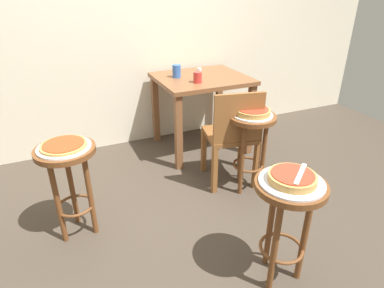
{
  "coord_description": "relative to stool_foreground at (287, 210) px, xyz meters",
  "views": [
    {
      "loc": [
        -0.77,
        -1.67,
        1.6
      ],
      "look_at": [
        0.05,
        0.17,
        0.59
      ],
      "focal_mm": 30.72,
      "sensor_mm": 36.0,
      "label": 1
    }
  ],
  "objects": [
    {
      "name": "ground_plane",
      "position": [
        -0.28,
        0.58,
        -0.49
      ],
      "size": [
        6.0,
        6.0,
        0.0
      ],
      "primitive_type": "plane",
      "color": "#42382D"
    },
    {
      "name": "stool_foreground",
      "position": [
        0.0,
        0.0,
        0.0
      ],
      "size": [
        0.38,
        0.38,
        0.66
      ],
      "color": "brown",
      "rests_on": "ground_plane"
    },
    {
      "name": "serving_plate_foreground",
      "position": [
        0.0,
        -0.0,
        0.18
      ],
      "size": [
        0.34,
        0.34,
        0.01
      ],
      "primitive_type": "cylinder",
      "color": "silver",
      "rests_on": "stool_foreground"
    },
    {
      "name": "pizza_foreground",
      "position": [
        0.0,
        -0.0,
        0.21
      ],
      "size": [
        0.25,
        0.25,
        0.05
      ],
      "color": "tan",
      "rests_on": "serving_plate_foreground"
    },
    {
      "name": "stool_middle",
      "position": [
        0.35,
        0.89,
        0.0
      ],
      "size": [
        0.38,
        0.38,
        0.66
      ],
      "color": "brown",
      "rests_on": "ground_plane"
    },
    {
      "name": "serving_plate_middle",
      "position": [
        0.35,
        0.89,
        0.18
      ],
      "size": [
        0.32,
        0.32,
        0.01
      ],
      "primitive_type": "cylinder",
      "color": "silver",
      "rests_on": "stool_middle"
    },
    {
      "name": "pizza_middle",
      "position": [
        0.35,
        0.89,
        0.21
      ],
      "size": [
        0.27,
        0.27,
        0.05
      ],
      "color": "tan",
      "rests_on": "serving_plate_middle"
    },
    {
      "name": "stool_leftside",
      "position": [
        -1.04,
        0.9,
        0.0
      ],
      "size": [
        0.38,
        0.38,
        0.66
      ],
      "color": "brown",
      "rests_on": "ground_plane"
    },
    {
      "name": "serving_plate_leftside",
      "position": [
        -1.04,
        0.9,
        0.18
      ],
      "size": [
        0.33,
        0.33,
        0.01
      ],
      "primitive_type": "cylinder",
      "color": "silver",
      "rests_on": "stool_leftside"
    },
    {
      "name": "pizza_leftside",
      "position": [
        -1.04,
        0.9,
        0.19
      ],
      "size": [
        0.29,
        0.29,
        0.02
      ],
      "color": "tan",
      "rests_on": "serving_plate_leftside"
    },
    {
      "name": "dining_table",
      "position": [
        0.32,
        1.75,
        0.14
      ],
      "size": [
        0.86,
        0.75,
        0.76
      ],
      "color": "brown",
      "rests_on": "ground_plane"
    },
    {
      "name": "cup_near_edge",
      "position": [
        0.2,
        1.58,
        0.32
      ],
      "size": [
        0.08,
        0.08,
        0.1
      ],
      "primitive_type": "cylinder",
      "color": "red",
      "rests_on": "dining_table"
    },
    {
      "name": "cup_far_edge",
      "position": [
        0.09,
        1.82,
        0.33
      ],
      "size": [
        0.08,
        0.08,
        0.12
      ],
      "primitive_type": "cylinder",
      "color": "#3360B2",
      "rests_on": "dining_table"
    },
    {
      "name": "condiment_shaker",
      "position": [
        0.3,
        1.74,
        0.31
      ],
      "size": [
        0.04,
        0.04,
        0.09
      ],
      "primitive_type": "cylinder",
      "color": "white",
      "rests_on": "dining_table"
    },
    {
      "name": "wooden_chair",
      "position": [
        0.26,
        1.01,
        -0.02
      ],
      "size": [
        0.47,
        0.47,
        0.85
      ],
      "color": "brown",
      "rests_on": "ground_plane"
    },
    {
      "name": "pizza_server_knife",
      "position": [
        0.03,
        -0.02,
        0.23
      ],
      "size": [
        0.19,
        0.15,
        0.01
      ],
      "primitive_type": "cube",
      "rotation": [
        0.0,
        0.0,
        0.67
      ],
      "color": "silver",
      "rests_on": "pizza_foreground"
    }
  ]
}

